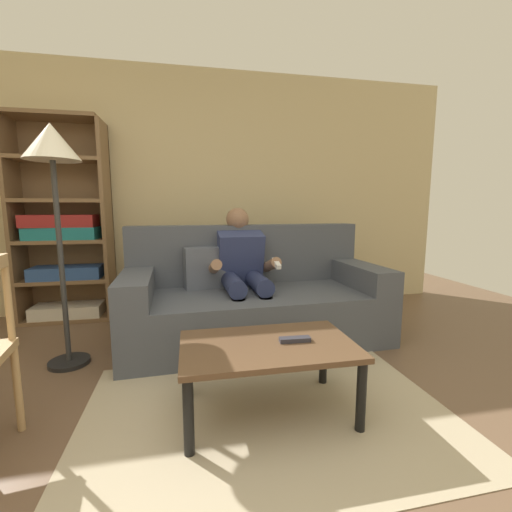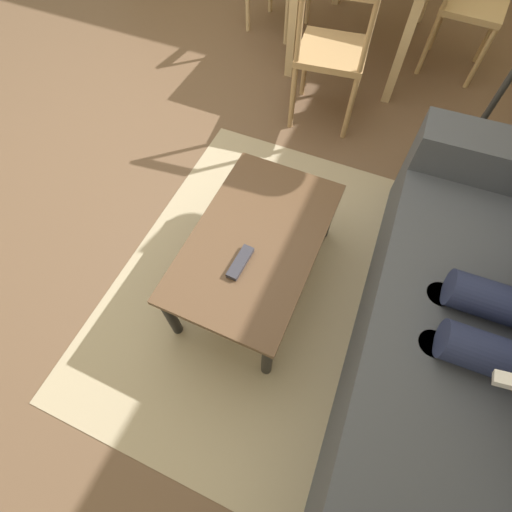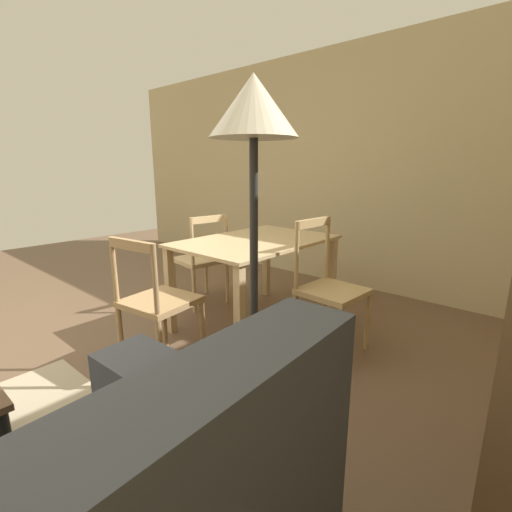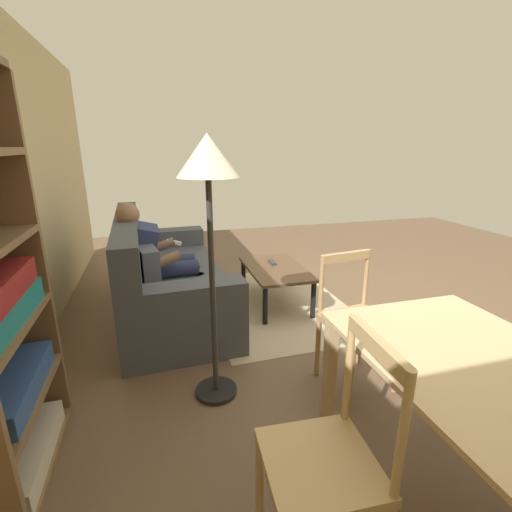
# 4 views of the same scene
# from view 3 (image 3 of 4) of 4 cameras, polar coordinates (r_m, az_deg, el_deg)

# --- Properties ---
(ground_plane) EXTENTS (8.60, 8.60, 0.00)m
(ground_plane) POSITION_cam_3_polar(r_m,az_deg,el_deg) (3.04, -34.75, -14.73)
(ground_plane) COLOR brown
(wall_side) EXTENTS (0.12, 6.08, 2.60)m
(wall_side) POSITION_cam_3_polar(r_m,az_deg,el_deg) (4.67, 6.35, 13.32)
(wall_side) COLOR #C8B586
(wall_side) RESTS_ON ground_plane
(dining_table) EXTENTS (1.32, 0.88, 0.74)m
(dining_table) POSITION_cam_3_polar(r_m,az_deg,el_deg) (3.05, 0.00, 0.60)
(dining_table) COLOR #D1B27F
(dining_table) RESTS_ON ground_plane
(dining_chair_near_wall) EXTENTS (0.44, 0.44, 0.97)m
(dining_chair_near_wall) POSITION_cam_3_polar(r_m,az_deg,el_deg) (2.70, 11.41, -5.11)
(dining_chair_near_wall) COLOR tan
(dining_chair_near_wall) RESTS_ON ground_plane
(dining_chair_facing_couch) EXTENTS (0.47, 0.47, 0.91)m
(dining_chair_facing_couch) POSITION_cam_3_polar(r_m,az_deg,el_deg) (2.48, -15.31, -7.13)
(dining_chair_facing_couch) COLOR tan
(dining_chair_facing_couch) RESTS_ON ground_plane
(dining_chair_by_doorway) EXTENTS (0.47, 0.47, 0.90)m
(dining_chair_by_doorway) POSITION_cam_3_polar(r_m,az_deg,el_deg) (3.59, -8.58, -0.61)
(dining_chair_by_doorway) COLOR #D1B27F
(dining_chair_by_doorway) RESTS_ON ground_plane
(floor_lamp) EXTENTS (0.36, 0.36, 1.68)m
(floor_lamp) POSITION_cam_3_polar(r_m,az_deg,el_deg) (1.51, -0.36, 17.03)
(floor_lamp) COLOR black
(floor_lamp) RESTS_ON ground_plane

